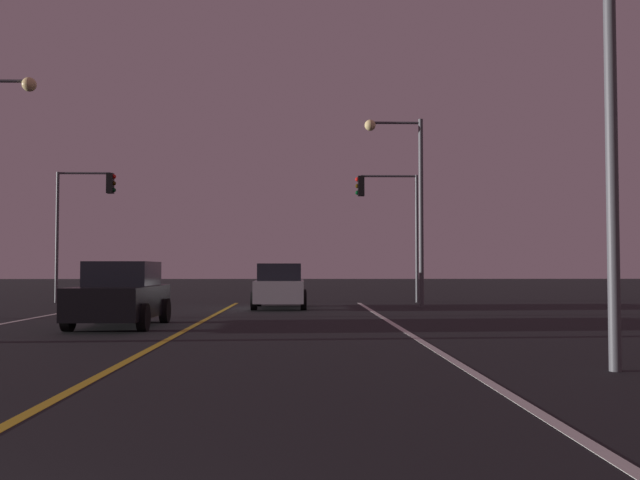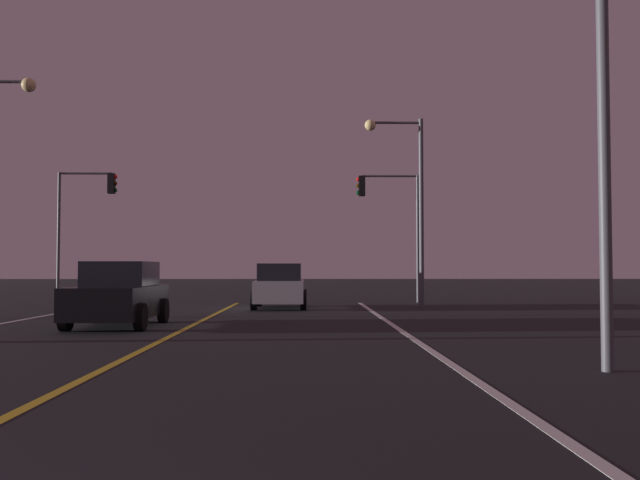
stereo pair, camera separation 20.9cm
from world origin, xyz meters
name	(u,v)px [view 2 (the right image)]	position (x,y,z in m)	size (l,w,h in m)	color
lane_edge_right	(426,347)	(5.35, 11.52, 0.00)	(0.16, 35.03, 0.01)	silver
lane_center_divider	(147,348)	(0.00, 11.52, 0.00)	(0.16, 35.03, 0.01)	gold
car_oncoming	(119,295)	(-1.87, 16.52, 0.82)	(2.02, 4.30, 1.70)	black
car_ahead_far	(280,287)	(2.02, 24.95, 0.82)	(2.02, 4.30, 1.70)	black
traffic_light_near_right	(389,208)	(6.73, 29.53, 4.21)	(2.84, 0.36, 5.72)	#4C4C51
traffic_light_near_left	(86,207)	(-6.83, 29.53, 4.26)	(2.64, 0.36, 5.81)	#4C4C51
street_lamp_right_near	(573,56)	(7.06, 8.29, 4.71)	(1.92, 0.44, 7.36)	#4C4C51
street_lamp_right_far	(407,186)	(6.95, 25.34, 4.74)	(2.29, 0.44, 7.37)	#4C4C51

